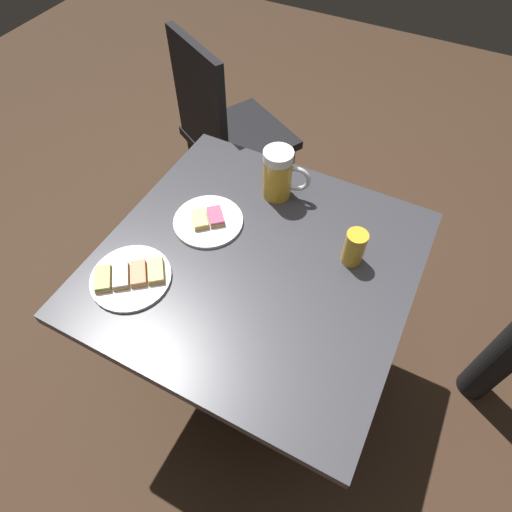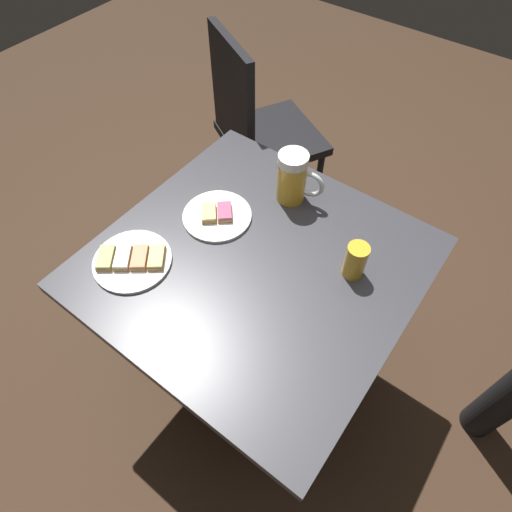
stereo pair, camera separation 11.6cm
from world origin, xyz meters
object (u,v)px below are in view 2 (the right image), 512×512
(plate_near, at_px, (132,260))
(cafe_chair, at_px, (257,130))
(beer_mug, at_px, (293,178))
(plate_far, at_px, (217,215))
(beer_glass_small, at_px, (355,261))

(plate_near, distance_m, cafe_chair, 0.87)
(beer_mug, bearing_deg, plate_far, -33.49)
(plate_near, relative_size, plate_far, 1.05)
(plate_near, distance_m, beer_glass_small, 0.60)
(plate_near, xyz_separation_m, beer_glass_small, (-0.33, 0.50, 0.04))
(beer_mug, bearing_deg, cafe_chair, -132.28)
(plate_near, bearing_deg, plate_far, 163.44)
(plate_far, bearing_deg, cafe_chair, -154.18)
(plate_far, xyz_separation_m, beer_glass_small, (-0.06, 0.42, 0.05))
(plate_far, bearing_deg, beer_glass_small, 98.44)
(plate_near, height_order, plate_far, same)
(plate_near, height_order, beer_glass_small, beer_glass_small)
(beer_mug, distance_m, beer_glass_small, 0.32)
(beer_mug, bearing_deg, beer_glass_small, 64.51)
(beer_mug, height_order, beer_glass_small, beer_mug)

